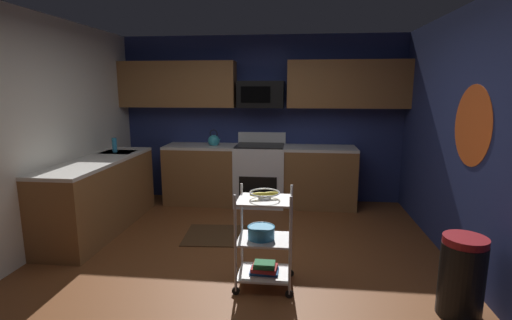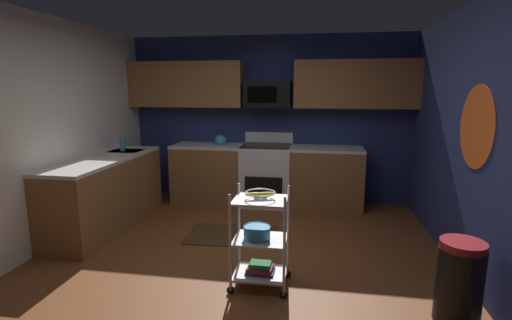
# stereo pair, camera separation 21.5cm
# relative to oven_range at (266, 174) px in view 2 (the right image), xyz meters

# --- Properties ---
(floor) EXTENTS (4.40, 4.80, 0.04)m
(floor) POSITION_rel_oven_range_xyz_m (-0.01, -2.10, -0.50)
(floor) COLOR brown
(floor) RESTS_ON ground
(wall_back) EXTENTS (4.52, 0.06, 2.60)m
(wall_back) POSITION_rel_oven_range_xyz_m (-0.01, 0.33, 0.82)
(wall_back) COLOR navy
(wall_back) RESTS_ON ground
(wall_left) EXTENTS (0.06, 4.80, 2.60)m
(wall_left) POSITION_rel_oven_range_xyz_m (-2.24, -2.10, 0.82)
(wall_left) COLOR silver
(wall_left) RESTS_ON ground
(wall_right) EXTENTS (0.06, 4.80, 2.60)m
(wall_right) POSITION_rel_oven_range_xyz_m (2.22, -2.10, 0.82)
(wall_right) COLOR navy
(wall_right) RESTS_ON ground
(wall_flower_decal) EXTENTS (0.00, 0.77, 0.77)m
(wall_flower_decal) POSITION_rel_oven_range_xyz_m (2.19, -1.99, 0.97)
(wall_flower_decal) COLOR #E5591E
(counter_run) EXTENTS (3.67, 2.63, 0.92)m
(counter_run) POSITION_rel_oven_range_xyz_m (-0.80, -0.54, -0.01)
(counter_run) COLOR brown
(counter_run) RESTS_ON ground
(oven_range) EXTENTS (0.76, 0.65, 1.10)m
(oven_range) POSITION_rel_oven_range_xyz_m (0.00, 0.00, 0.00)
(oven_range) COLOR white
(oven_range) RESTS_ON ground
(upper_cabinets) EXTENTS (4.40, 0.33, 0.70)m
(upper_cabinets) POSITION_rel_oven_range_xyz_m (-0.02, 0.13, 1.37)
(upper_cabinets) COLOR brown
(microwave) EXTENTS (0.70, 0.39, 0.40)m
(microwave) POSITION_rel_oven_range_xyz_m (-0.00, 0.10, 1.22)
(microwave) COLOR black
(rolling_cart) EXTENTS (0.54, 0.40, 0.91)m
(rolling_cart) POSITION_rel_oven_range_xyz_m (0.29, -2.50, -0.03)
(rolling_cart) COLOR silver
(rolling_cart) RESTS_ON ground
(fruit_bowl) EXTENTS (0.27, 0.27, 0.07)m
(fruit_bowl) POSITION_rel_oven_range_xyz_m (0.29, -2.50, 0.40)
(fruit_bowl) COLOR silver
(fruit_bowl) RESTS_ON rolling_cart
(mixing_bowl_large) EXTENTS (0.25, 0.25, 0.11)m
(mixing_bowl_large) POSITION_rel_oven_range_xyz_m (0.26, -2.50, 0.04)
(mixing_bowl_large) COLOR #338CBF
(mixing_bowl_large) RESTS_ON rolling_cart
(book_stack) EXTENTS (0.26, 0.20, 0.09)m
(book_stack) POSITION_rel_oven_range_xyz_m (0.29, -2.50, -0.31)
(book_stack) COLOR #1E4C8C
(book_stack) RESTS_ON rolling_cart
(kettle) EXTENTS (0.21, 0.18, 0.26)m
(kettle) POSITION_rel_oven_range_xyz_m (-0.72, -0.00, 0.52)
(kettle) COLOR teal
(kettle) RESTS_ON counter_run
(dish_soap_bottle) EXTENTS (0.06, 0.06, 0.20)m
(dish_soap_bottle) POSITION_rel_oven_range_xyz_m (-1.95, -0.78, 0.54)
(dish_soap_bottle) COLOR #2D8CBF
(dish_soap_bottle) RESTS_ON counter_run
(trash_can) EXTENTS (0.34, 0.42, 0.66)m
(trash_can) POSITION_rel_oven_range_xyz_m (1.89, -2.78, -0.15)
(trash_can) COLOR black
(trash_can) RESTS_ON ground
(floor_rug) EXTENTS (1.15, 0.77, 0.01)m
(floor_rug) POSITION_rel_oven_range_xyz_m (-0.24, -1.36, -0.47)
(floor_rug) COLOR #472D19
(floor_rug) RESTS_ON ground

